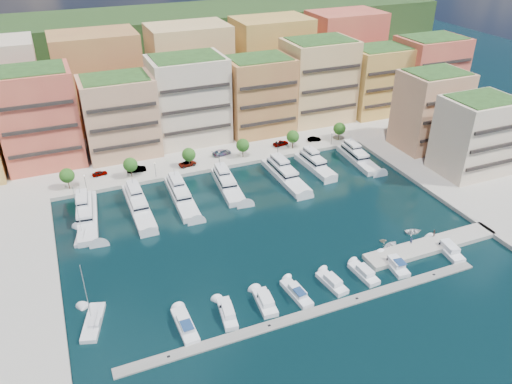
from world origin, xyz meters
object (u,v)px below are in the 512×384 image
Objects in this scene: cruiser_6 at (364,274)px; yacht_2 at (181,195)px; tender_2 at (413,231)px; yacht_3 at (227,183)px; car_0 at (100,173)px; yacht_4 at (284,174)px; car_1 at (136,169)px; cruiser_4 at (297,293)px; tender_1 at (383,240)px; lamppost_4 at (332,136)px; cruiser_3 at (265,302)px; tree_2 at (189,155)px; lamppost_0 at (85,180)px; tender_0 at (391,245)px; lamppost_3 at (278,146)px; tree_5 at (339,129)px; cruiser_7 at (395,265)px; tree_3 at (243,145)px; cruiser_1 at (185,326)px; person_1 at (434,233)px; cruiser_2 at (227,313)px; tree_0 at (67,176)px; yacht_6 at (357,157)px; yacht_1 at (138,204)px; person_0 at (411,241)px; yacht_0 at (87,214)px; yacht_5 at (314,164)px; car_2 at (188,164)px; tree_1 at (130,165)px; cruiser_9 at (448,249)px; car_4 at (281,143)px; sailboat_0 at (93,323)px; car_3 at (222,152)px; lamppost_1 at (155,167)px; sailboat_2 at (83,236)px; car_5 at (314,139)px; cruiser_5 at (332,283)px; tree_4 at (293,137)px; lamppost_2 at (219,156)px.

yacht_2 is at bearing 120.42° from cruiser_6.
yacht_3 is at bearing 53.60° from tender_2.
yacht_4 is at bearing -121.35° from car_0.
car_1 reaches higher than cruiser_6.
tender_1 is at bearing 17.97° from cruiser_4.
lamppost_4 reaches higher than cruiser_3.
lamppost_0 is at bearing -175.30° from tree_2.
lamppost_3 is at bearing -17.08° from tender_0.
tree_5 is 0.70× the size of cruiser_7.
cruiser_1 is at bearing -120.07° from tree_3.
yacht_2 is 13.04× the size of person_1.
tree_5 reaches higher than cruiser_2.
yacht_6 is (78.35, -12.99, -3.53)m from tree_0.
person_0 is at bearing -37.30° from yacht_1.
cruiser_2 is at bearing 0.25° from cruiser_1.
cruiser_3 is (26.89, -43.36, -0.66)m from yacht_0.
tender_0 is at bearing -94.08° from yacht_5.
cruiser_7 is 1.62× the size of car_2.
person_0 is (36.16, 4.29, 1.24)m from cruiser_3.
tree_1 reaches higher than cruiser_9.
tree_5 reaches higher than yacht_5.
tender_0 is (7.57, -37.67, -0.68)m from yacht_4.
car_4 is (45.55, 3.13, -2.92)m from tree_1.
cruiser_3 is at bearing -13.44° from sailboat_0.
yacht_6 is 41.01m from person_1.
tree_1 is at bearing 86.01° from car_3.
tree_2 is at bearing 180.00° from tree_3.
lamppost_4 is at bearing 54.43° from cruiser_4.
yacht_2 is 12.79m from yacht_3.
tree_1 is 1.00× the size of tree_5.
lamppost_1 is 0.19× the size of yacht_2.
cruiser_4 is 5.12× the size of tender_1.
sailboat_2 reaches higher than cruiser_1.
car_5 is (24.53, 2.13, -3.07)m from tree_3.
car_0 is 53.37m from car_4.
sailboat_0 is at bearing 172.08° from cruiser_6.
yacht_1 and yacht_4 have the same top height.
car_1 is (-7.71, 17.22, 0.64)m from yacht_2.
lamppost_4 reaches higher than cruiser_5.
cruiser_4 is (-27.91, -58.11, -4.17)m from tree_4.
lamppost_0 is 76.48m from tender_0.
cruiser_5 is at bearing -52.97° from tree_0.
tree_4 reaches higher than tender_0.
lamppost_0 is 1.11× the size of tender_2.
yacht_2 reaches higher than car_1.
yacht_0 is 51.03m from cruiser_3.
lamppost_4 is at bearing -103.02° from car_2.
tree_3 is (16.00, 0.00, 0.00)m from tree_2.
cruiser_3 is (15.24, 0.04, -0.02)m from cruiser_1.
yacht_2 is at bearing -140.02° from lamppost_2.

